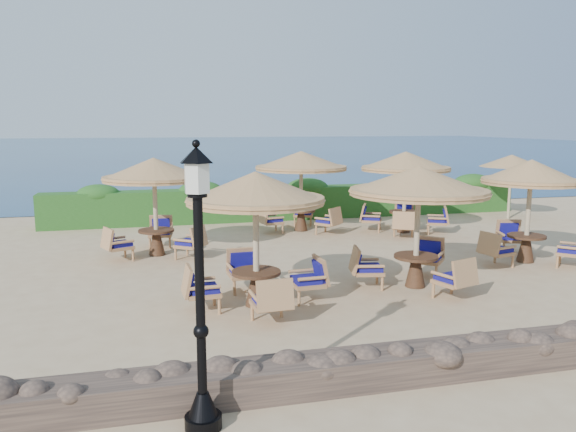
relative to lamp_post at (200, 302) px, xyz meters
The scene contains 12 objects.
ground 8.47m from the lamp_post, 54.78° to the left, with size 120.00×120.00×0.00m, color tan.
sea 76.97m from the lamp_post, 86.42° to the left, with size 160.00×160.00×0.00m, color navy.
hedge 14.83m from the lamp_post, 71.08° to the left, with size 18.00×0.90×1.20m, color #1C4B18.
stone_wall 5.02m from the lamp_post, ahead, with size 15.00×0.65×0.44m, color brown.
lamp_post is the anchor object (origin of this frame).
extra_parasol 17.41m from the lamp_post, 43.60° to the left, with size 2.30×2.30×2.41m.
cafe_set_0 4.52m from the lamp_post, 71.07° to the left, with size 2.83×2.83×2.65m.
cafe_set_1 6.95m from the lamp_post, 42.70° to the left, with size 3.01×3.01×2.65m.
cafe_set_2 10.77m from the lamp_post, 34.24° to the left, with size 2.67×2.69×2.65m.
cafe_set_3 9.18m from the lamp_post, 92.21° to the left, with size 2.79×2.80×2.65m.
cafe_set_4 12.40m from the lamp_post, 69.27° to the left, with size 3.05×3.05×2.65m.
cafe_set_5 12.96m from the lamp_post, 54.11° to the left, with size 2.90×2.90×2.65m.
Camera 1 is at (-5.32, -12.99, 3.56)m, focal length 35.00 mm.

